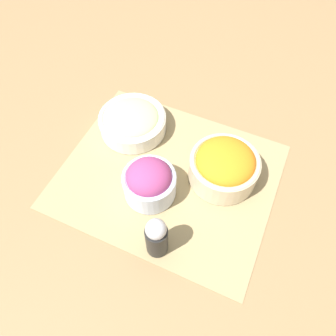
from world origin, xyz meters
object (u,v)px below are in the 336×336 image
(onion_bowl, at_px, (149,181))
(pepper_shaker, at_px, (157,237))
(cucumber_bowl, at_px, (133,120))
(carrot_bowl, at_px, (224,165))

(onion_bowl, xyz_separation_m, pepper_shaker, (-0.07, 0.11, 0.01))
(onion_bowl, relative_size, cucumber_bowl, 0.69)
(cucumber_bowl, bearing_deg, carrot_bowl, 170.16)
(carrot_bowl, bearing_deg, cucumber_bowl, -9.84)
(cucumber_bowl, relative_size, pepper_shaker, 1.46)
(onion_bowl, xyz_separation_m, cucumber_bowl, (0.12, -0.15, -0.01))
(onion_bowl, height_order, carrot_bowl, onion_bowl)
(onion_bowl, bearing_deg, pepper_shaker, 122.22)
(carrot_bowl, height_order, pepper_shaker, pepper_shaker)
(cucumber_bowl, distance_m, pepper_shaker, 0.32)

